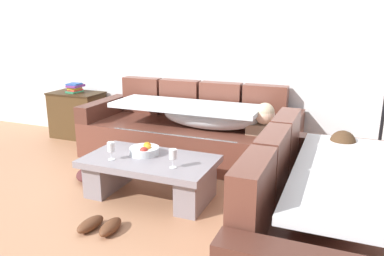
{
  "coord_description": "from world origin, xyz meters",
  "views": [
    {
      "loc": [
        1.81,
        -2.38,
        1.59
      ],
      "look_at": [
        0.4,
        1.06,
        0.55
      ],
      "focal_mm": 35.8,
      "sensor_mm": 36.0,
      "label": 1
    }
  ],
  "objects_px": {
    "coffee_table": "(150,173)",
    "fruit_bowl": "(145,150)",
    "wine_glass_near_right": "(173,155)",
    "crumpled_garment": "(93,174)",
    "floor_lamp": "(383,74)",
    "wine_glass_near_left": "(111,148)",
    "side_cabinet": "(78,115)",
    "pair_of_shoes": "(100,225)",
    "couch_near_window": "(323,216)",
    "book_stack_on_cabinet": "(75,88)",
    "couch_along_wall": "(192,132)"
  },
  "relations": [
    {
      "from": "crumpled_garment",
      "to": "coffee_table",
      "type": "bearing_deg",
      "value": -10.02
    },
    {
      "from": "coffee_table",
      "to": "fruit_bowl",
      "type": "distance_m",
      "value": 0.22
    },
    {
      "from": "couch_near_window",
      "to": "book_stack_on_cabinet",
      "type": "relative_size",
      "value": 8.74
    },
    {
      "from": "pair_of_shoes",
      "to": "crumpled_garment",
      "type": "distance_m",
      "value": 1.07
    },
    {
      "from": "coffee_table",
      "to": "fruit_bowl",
      "type": "relative_size",
      "value": 4.29
    },
    {
      "from": "wine_glass_near_left",
      "to": "couch_near_window",
      "type": "bearing_deg",
      "value": -8.49
    },
    {
      "from": "wine_glass_near_left",
      "to": "floor_lamp",
      "type": "relative_size",
      "value": 0.09
    },
    {
      "from": "couch_along_wall",
      "to": "coffee_table",
      "type": "distance_m",
      "value": 1.11
    },
    {
      "from": "floor_lamp",
      "to": "wine_glass_near_left",
      "type": "bearing_deg",
      "value": -150.98
    },
    {
      "from": "fruit_bowl",
      "to": "crumpled_garment",
      "type": "xyz_separation_m",
      "value": [
        -0.66,
        0.06,
        -0.36
      ]
    },
    {
      "from": "couch_along_wall",
      "to": "crumpled_garment",
      "type": "bearing_deg",
      "value": -126.87
    },
    {
      "from": "wine_glass_near_left",
      "to": "side_cabinet",
      "type": "relative_size",
      "value": 0.23
    },
    {
      "from": "coffee_table",
      "to": "book_stack_on_cabinet",
      "type": "bearing_deg",
      "value": 144.68
    },
    {
      "from": "pair_of_shoes",
      "to": "floor_lamp",
      "type": "bearing_deg",
      "value": 41.58
    },
    {
      "from": "couch_near_window",
      "to": "crumpled_garment",
      "type": "xyz_separation_m",
      "value": [
        -2.3,
        0.57,
        -0.28
      ]
    },
    {
      "from": "wine_glass_near_left",
      "to": "floor_lamp",
      "type": "xyz_separation_m",
      "value": [
        2.2,
        1.22,
        0.62
      ]
    },
    {
      "from": "coffee_table",
      "to": "side_cabinet",
      "type": "distance_m",
      "value": 2.29
    },
    {
      "from": "coffee_table",
      "to": "wine_glass_near_right",
      "type": "height_order",
      "value": "wine_glass_near_right"
    },
    {
      "from": "couch_near_window",
      "to": "floor_lamp",
      "type": "bearing_deg",
      "value": -13.3
    },
    {
      "from": "book_stack_on_cabinet",
      "to": "crumpled_garment",
      "type": "height_order",
      "value": "book_stack_on_cabinet"
    },
    {
      "from": "floor_lamp",
      "to": "fruit_bowl",
      "type": "bearing_deg",
      "value": -153.73
    },
    {
      "from": "wine_glass_near_right",
      "to": "crumpled_garment",
      "type": "relative_size",
      "value": 0.42
    },
    {
      "from": "couch_along_wall",
      "to": "floor_lamp",
      "type": "distance_m",
      "value": 2.09
    },
    {
      "from": "couch_along_wall",
      "to": "fruit_bowl",
      "type": "xyz_separation_m",
      "value": [
        -0.06,
        -1.03,
        0.09
      ]
    },
    {
      "from": "wine_glass_near_right",
      "to": "couch_near_window",
      "type": "bearing_deg",
      "value": -13.84
    },
    {
      "from": "couch_along_wall",
      "to": "couch_near_window",
      "type": "bearing_deg",
      "value": -44.36
    },
    {
      "from": "couch_near_window",
      "to": "coffee_table",
      "type": "bearing_deg",
      "value": 74.23
    },
    {
      "from": "coffee_table",
      "to": "side_cabinet",
      "type": "height_order",
      "value": "side_cabinet"
    },
    {
      "from": "couch_along_wall",
      "to": "fruit_bowl",
      "type": "height_order",
      "value": "couch_along_wall"
    },
    {
      "from": "couch_along_wall",
      "to": "wine_glass_near_right",
      "type": "xyz_separation_m",
      "value": [
        0.32,
        -1.23,
        0.17
      ]
    },
    {
      "from": "side_cabinet",
      "to": "couch_along_wall",
      "type": "bearing_deg",
      "value": -6.95
    },
    {
      "from": "fruit_bowl",
      "to": "wine_glass_near_left",
      "type": "bearing_deg",
      "value": -131.41
    },
    {
      "from": "fruit_bowl",
      "to": "pair_of_shoes",
      "type": "bearing_deg",
      "value": -88.74
    },
    {
      "from": "couch_near_window",
      "to": "book_stack_on_cabinet",
      "type": "height_order",
      "value": "couch_near_window"
    },
    {
      "from": "couch_near_window",
      "to": "crumpled_garment",
      "type": "bearing_deg",
      "value": 76.08
    },
    {
      "from": "coffee_table",
      "to": "side_cabinet",
      "type": "relative_size",
      "value": 1.67
    },
    {
      "from": "side_cabinet",
      "to": "wine_glass_near_right",
      "type": "bearing_deg",
      "value": -33.95
    },
    {
      "from": "book_stack_on_cabinet",
      "to": "crumpled_garment",
      "type": "xyz_separation_m",
      "value": [
        1.12,
        -1.19,
        -0.65
      ]
    },
    {
      "from": "couch_near_window",
      "to": "fruit_bowl",
      "type": "distance_m",
      "value": 1.72
    },
    {
      "from": "coffee_table",
      "to": "wine_glass_near_left",
      "type": "height_order",
      "value": "wine_glass_near_left"
    },
    {
      "from": "fruit_bowl",
      "to": "side_cabinet",
      "type": "xyz_separation_m",
      "value": [
        -1.78,
        1.25,
        -0.1
      ]
    },
    {
      "from": "couch_along_wall",
      "to": "coffee_table",
      "type": "relative_size",
      "value": 2.11
    },
    {
      "from": "side_cabinet",
      "to": "pair_of_shoes",
      "type": "distance_m",
      "value": 2.71
    },
    {
      "from": "fruit_bowl",
      "to": "crumpled_garment",
      "type": "height_order",
      "value": "fruit_bowl"
    },
    {
      "from": "fruit_bowl",
      "to": "pair_of_shoes",
      "type": "distance_m",
      "value": 0.86
    },
    {
      "from": "book_stack_on_cabinet",
      "to": "pair_of_shoes",
      "type": "distance_m",
      "value": 2.79
    },
    {
      "from": "couch_near_window",
      "to": "side_cabinet",
      "type": "distance_m",
      "value": 3.84
    },
    {
      "from": "coffee_table",
      "to": "crumpled_garment",
      "type": "bearing_deg",
      "value": 169.98
    },
    {
      "from": "coffee_table",
      "to": "crumpled_garment",
      "type": "distance_m",
      "value": 0.79
    },
    {
      "from": "coffee_table",
      "to": "wine_glass_near_right",
      "type": "bearing_deg",
      "value": -23.43
    }
  ]
}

